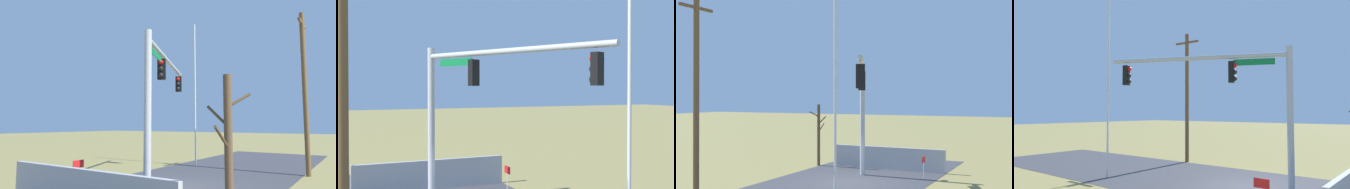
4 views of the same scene
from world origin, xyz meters
The scene contains 7 objects.
ground_plane centered at (0.00, 0.00, 0.00)m, with size 160.00×160.00×0.00m, color olive.
road_surface centered at (-4.00, 0.00, 0.01)m, with size 28.00×8.00×0.01m, color #3D3D42.
signal_mast centered at (0.17, -0.75, 4.49)m, with size 7.81×3.47×6.28m.
flagpole centered at (-6.35, -2.55, 4.76)m, with size 0.10×0.10×9.52m, color silver.
utility_pole centered at (-6.26, 4.22, 4.60)m, with size 1.90×0.26×8.86m.
bare_tree centered at (4.30, 4.10, 2.02)m, with size 1.27×1.02×3.93m.
open_sign centered at (2.59, -3.29, 0.91)m, with size 0.56×0.04×1.22m.
Camera 1 is at (11.00, 6.85, 2.73)m, focal length 31.60 mm.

